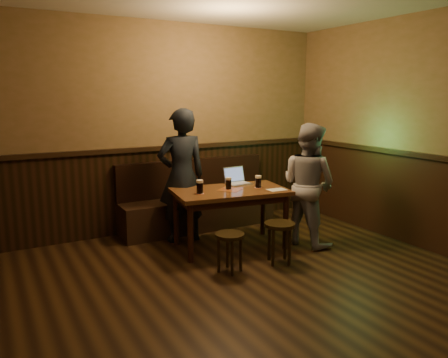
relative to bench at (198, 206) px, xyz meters
name	(u,v)px	position (x,y,z in m)	size (l,w,h in m)	color
room	(282,175)	(-0.44, -2.53, 0.89)	(5.04, 6.04, 2.84)	black
bench	(198,206)	(0.00, 0.00, 0.00)	(2.20, 0.50, 0.95)	black
pub_table	(230,197)	(0.00, -0.92, 0.31)	(1.44, 0.95, 0.73)	brown
stool_left	(230,241)	(-0.38, -1.58, 0.02)	(0.39, 0.39, 0.42)	black
stool_right	(280,231)	(0.22, -1.63, 0.06)	(0.45, 0.45, 0.46)	black
pint_left	(200,187)	(-0.42, -0.94, 0.49)	(0.10, 0.10, 0.16)	#9A2E13
pint_mid	(229,183)	(-0.01, -0.89, 0.48)	(0.09, 0.09, 0.15)	#9A2E13
pint_right	(258,182)	(0.35, -1.00, 0.49)	(0.10, 0.10, 0.15)	#9A2E13
laptop	(236,179)	(0.25, -0.65, 0.46)	(0.31, 0.25, 0.21)	silver
menu	(277,190)	(0.48, -1.20, 0.41)	(0.22, 0.15, 0.00)	silver
person_suit	(182,176)	(-0.41, -0.40, 0.53)	(0.61, 0.40, 1.68)	black
person_grey	(308,184)	(0.91, -1.26, 0.44)	(0.73, 0.57, 1.51)	#939298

